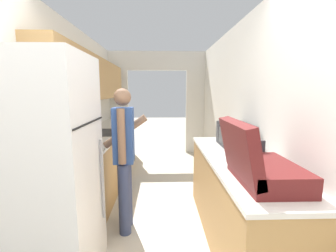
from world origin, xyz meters
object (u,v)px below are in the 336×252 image
refrigerator (46,174)px  range_oven (104,158)px  microwave (235,135)px  person (124,157)px  suitcase (257,164)px

refrigerator → range_oven: (-0.05, 1.91, -0.47)m
range_oven → microwave: size_ratio=1.92×
refrigerator → microwave: bearing=27.3°
range_oven → person: size_ratio=0.65×
refrigerator → suitcase: size_ratio=2.92×
range_oven → suitcase: 2.71m
range_oven → person: (0.55, -1.24, 0.39)m
refrigerator → microwave: 2.02m
refrigerator → suitcase: refrigerator is taller
range_oven → suitcase: (1.65, -2.06, 0.58)m
range_oven → suitcase: bearing=-51.3°
range_oven → suitcase: suitcase is taller
person → microwave: (1.29, 0.26, 0.19)m
microwave → person: bearing=-168.7°
person → suitcase: 1.39m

